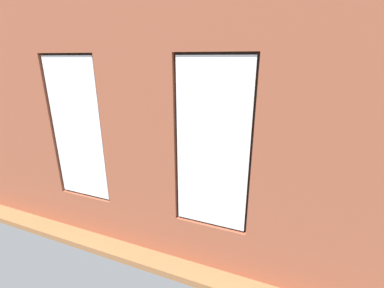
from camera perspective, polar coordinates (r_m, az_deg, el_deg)
The scene contains 22 objects.
ground_plane at distance 6.21m, azimuth 2.16°, elevation -7.59°, with size 7.27×5.81×0.10m, color #99663D.
brick_wall_with_windows at distance 3.43m, azimuth -11.65°, elevation 1.67°, with size 6.67×0.30×3.45m.
white_wall_right at distance 7.26m, azimuth -23.88°, elevation 9.42°, with size 0.10×4.81×3.45m, color white.
couch_by_window at distance 4.73m, azimuth -11.12°, elevation -11.76°, with size 1.89×0.87×0.80m.
couch_left at distance 5.88m, azimuth 27.65°, elevation -7.36°, with size 1.00×1.94×0.80m.
coffee_table at distance 6.19m, azimuth -0.26°, elevation -3.43°, with size 1.20×0.78×0.42m.
cup_ceramic at distance 6.16m, azimuth -0.26°, elevation -2.55°, with size 0.08×0.08×0.09m, color #4C4C51.
candle_jar at distance 6.02m, azimuth 0.12°, elevation -3.03°, with size 0.08×0.08×0.10m, color #B7333D.
table_plant_small at distance 6.16m, azimuth 3.07°, elevation -2.16°, with size 0.10×0.10×0.17m.
remote_gray at distance 6.31m, azimuth -1.20°, elevation -2.38°, with size 0.05×0.17×0.02m, color #59595B.
remote_silver at distance 6.20m, azimuth -3.76°, elevation -2.78°, with size 0.05×0.17×0.02m, color #B2B2B7.
media_console at distance 7.32m, azimuth -21.31°, elevation -2.04°, with size 1.06×0.42×0.53m, color black.
tv_flatscreen at distance 7.14m, azimuth -21.89°, elevation 2.72°, with size 1.03×0.20×0.73m.
papasan_chair at distance 7.34m, azimuth 6.37°, elevation 0.68°, with size 1.10×1.10×0.69m.
potted_plant_between_couches at distance 4.15m, azimuth 6.01°, elevation -12.50°, with size 0.63×0.63×0.82m.
potted_plant_corner_near_left at distance 7.52m, azimuth 27.94°, elevation 0.52°, with size 0.68×0.68×0.96m.
potted_plant_beside_window_right at distance 5.28m, azimuth -24.56°, elevation -4.65°, with size 1.06×0.95×1.30m.
potted_plant_corner_far_left at distance 3.95m, azimuth 33.38°, elevation -14.48°, with size 0.96×0.84×1.40m.
potted_plant_near_tv at distance 6.21m, azimuth -23.89°, elevation -3.32°, with size 0.92×0.87×1.20m.
potted_plant_mid_room_small at distance 6.95m, azimuth 10.31°, elevation -1.20°, with size 0.34×0.34×0.58m.
potted_plant_by_left_couch at distance 7.10m, azimuth 23.62°, elevation -1.75°, with size 0.43×0.43×0.61m.
potted_plant_foreground_right at distance 8.68m, azimuth -10.48°, elevation 4.45°, with size 0.94×0.94×1.16m.
Camera 1 is at (-1.82, 5.26, 2.69)m, focal length 24.00 mm.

